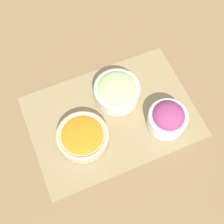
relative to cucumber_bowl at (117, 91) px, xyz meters
The scene contains 5 objects.
ground_plane 0.09m from the cucumber_bowl, 54.53° to the left, with size 3.00×3.00×0.00m, color olive.
placemat 0.08m from the cucumber_bowl, 54.53° to the left, with size 0.53×0.37×0.00m.
cucumber_bowl is the anchor object (origin of this frame).
carrot_bowl 0.19m from the cucumber_bowl, 32.18° to the left, with size 0.16×0.16×0.05m.
onion_bowl 0.18m from the cucumber_bowl, 124.78° to the left, with size 0.12×0.12×0.09m.
Camera 1 is at (0.16, 0.38, 0.92)m, focal length 50.00 mm.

